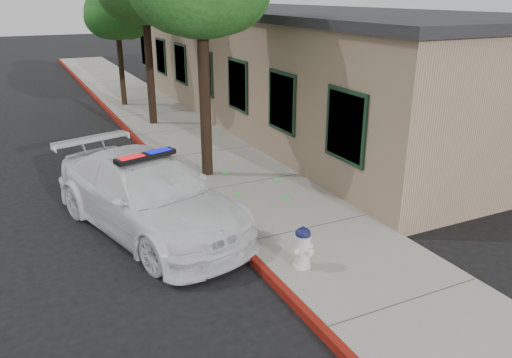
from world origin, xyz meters
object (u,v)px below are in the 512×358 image
object	(u,v)px
clapboard_building	(299,66)
street_tree_far	(117,15)
fire_hydrant	(303,247)
police_car	(149,195)

from	to	relation	value
clapboard_building	street_tree_far	distance (m)	8.01
fire_hydrant	police_car	bearing A→B (deg)	109.18
clapboard_building	police_car	bearing A→B (deg)	-137.55
police_car	fire_hydrant	bearing A→B (deg)	-73.43
clapboard_building	fire_hydrant	xyz separation A→B (m)	(-6.00, -10.33, -1.58)
police_car	fire_hydrant	size ratio (longest dim) A/B	7.45
clapboard_building	police_car	size ratio (longest dim) A/B	3.56
clapboard_building	police_car	xyz separation A→B (m)	(-7.96, -7.29, -1.33)
street_tree_far	fire_hydrant	bearing A→B (deg)	-90.91
police_car	fire_hydrant	xyz separation A→B (m)	(1.97, -3.04, -0.25)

